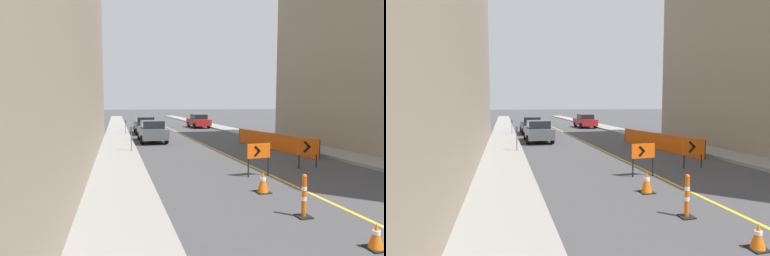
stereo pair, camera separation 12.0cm
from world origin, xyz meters
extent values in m
cube|color=gold|center=(0.00, 35.28, 0.00)|extent=(0.12, 70.55, 0.01)
cube|color=gray|center=(-5.82, 35.28, 0.07)|extent=(2.15, 70.55, 0.15)
cube|color=gray|center=(5.82, 35.28, 0.07)|extent=(2.15, 70.55, 0.15)
cube|color=black|center=(-1.06, 7.81, 0.01)|extent=(0.35, 0.35, 0.03)
cone|color=orange|center=(-1.06, 7.81, 0.28)|extent=(0.28, 0.28, 0.49)
cylinder|color=white|center=(-1.06, 7.81, 0.34)|extent=(0.14, 0.14, 0.08)
cube|color=black|center=(-1.42, 11.74, 0.01)|extent=(0.44, 0.44, 0.03)
cone|color=orange|center=(-1.42, 11.74, 0.35)|extent=(0.35, 0.35, 0.65)
cylinder|color=white|center=(-1.42, 11.74, 0.43)|extent=(0.18, 0.18, 0.10)
cube|color=black|center=(-1.42, 9.60, 0.02)|extent=(0.35, 0.35, 0.04)
cylinder|color=#EF560C|center=(-1.42, 9.60, 0.52)|extent=(0.11, 0.11, 0.96)
cylinder|color=white|center=(-1.42, 9.60, 0.47)|extent=(0.12, 0.12, 0.10)
cylinder|color=white|center=(-1.42, 9.60, 0.73)|extent=(0.12, 0.12, 0.10)
sphere|color=#EF560C|center=(-1.42, 9.60, 1.03)|extent=(0.12, 0.12, 0.12)
cube|color=#EF560C|center=(-0.59, 13.71, 1.01)|extent=(0.99, 0.14, 0.57)
cube|color=black|center=(-0.66, 13.66, 1.08)|extent=(0.28, 0.04, 0.28)
cube|color=black|center=(-0.66, 13.66, 0.93)|extent=(0.28, 0.04, 0.28)
cylinder|color=black|center=(-1.01, 13.71, 0.36)|extent=(0.06, 0.06, 0.72)
cylinder|color=black|center=(-0.17, 13.71, 0.36)|extent=(0.06, 0.06, 0.72)
cube|color=#EF560C|center=(2.23, 14.58, 0.95)|extent=(1.03, 0.12, 0.70)
cube|color=black|center=(2.15, 14.54, 1.05)|extent=(0.34, 0.04, 0.34)
cube|color=black|center=(2.15, 14.54, 0.85)|extent=(0.34, 0.04, 0.34)
cylinder|color=black|center=(1.79, 14.58, 0.30)|extent=(0.06, 0.06, 0.60)
cylinder|color=black|center=(2.66, 14.58, 0.30)|extent=(0.06, 0.06, 0.60)
cube|color=#EF560C|center=(3.47, 19.96, 0.50)|extent=(1.07, 7.71, 1.00)
cylinder|color=#262626|center=(3.99, 16.10, 0.50)|extent=(0.05, 0.05, 1.00)
cylinder|color=#262626|center=(2.95, 23.81, 0.50)|extent=(0.05, 0.05, 1.00)
cube|color=#474C51|center=(-3.33, 25.41, 0.68)|extent=(1.87, 4.33, 0.72)
cube|color=black|center=(-3.33, 25.20, 1.31)|extent=(1.56, 1.96, 0.55)
cylinder|color=black|center=(-4.19, 26.75, 0.32)|extent=(0.23, 0.64, 0.64)
cylinder|color=black|center=(-2.48, 26.75, 0.32)|extent=(0.23, 0.64, 0.64)
cylinder|color=black|center=(-4.19, 24.08, 0.32)|extent=(0.23, 0.64, 0.64)
cylinder|color=black|center=(-2.48, 24.08, 0.32)|extent=(0.23, 0.64, 0.64)
cube|color=black|center=(-3.29, 31.73, 0.68)|extent=(1.84, 4.31, 0.72)
cube|color=black|center=(-3.29, 31.51, 1.31)|extent=(1.55, 1.95, 0.55)
cylinder|color=black|center=(-4.14, 33.06, 0.32)|extent=(0.23, 0.64, 0.64)
cylinder|color=black|center=(-2.43, 33.06, 0.32)|extent=(0.23, 0.64, 0.64)
cylinder|color=black|center=(-4.14, 30.39, 0.32)|extent=(0.23, 0.64, 0.64)
cylinder|color=black|center=(-2.43, 30.39, 0.32)|extent=(0.23, 0.64, 0.64)
cube|color=maroon|center=(3.54, 37.37, 0.68)|extent=(1.97, 4.37, 0.72)
cube|color=black|center=(3.54, 37.15, 1.31)|extent=(1.61, 1.99, 0.55)
cylinder|color=black|center=(2.69, 38.70, 0.32)|extent=(0.25, 0.65, 0.64)
cylinder|color=black|center=(4.40, 38.70, 0.32)|extent=(0.25, 0.65, 0.64)
cylinder|color=black|center=(2.69, 36.04, 0.32)|extent=(0.25, 0.65, 0.64)
cylinder|color=black|center=(4.40, 36.04, 0.32)|extent=(0.25, 0.65, 0.64)
cylinder|color=#4C4C51|center=(-5.09, 20.46, 0.71)|extent=(0.05, 0.05, 1.13)
cube|color=#33383D|center=(-5.09, 20.46, 1.39)|extent=(0.12, 0.10, 0.22)
sphere|color=#33383D|center=(-5.09, 20.46, 1.50)|extent=(0.11, 0.11, 0.11)
cylinder|color=#4C4C51|center=(-5.09, 30.76, 0.62)|extent=(0.05, 0.05, 0.95)
cube|color=#33383D|center=(-5.09, 30.76, 1.21)|extent=(0.12, 0.10, 0.22)
sphere|color=#33383D|center=(-5.09, 30.76, 1.32)|extent=(0.11, 0.11, 0.11)
camera|label=1|loc=(-5.90, 3.26, 2.82)|focal=28.00mm
camera|label=2|loc=(-5.79, 3.23, 2.82)|focal=28.00mm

